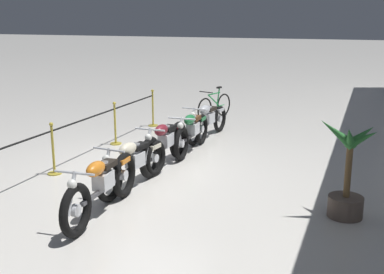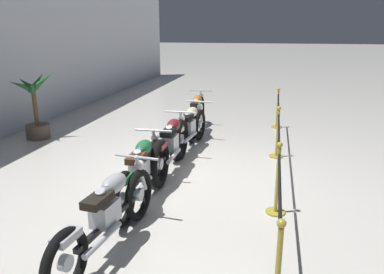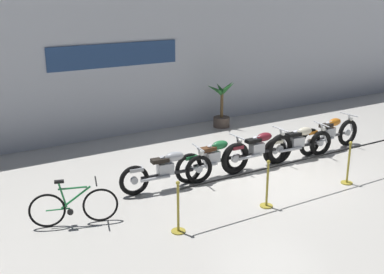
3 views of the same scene
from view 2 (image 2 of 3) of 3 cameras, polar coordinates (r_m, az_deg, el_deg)
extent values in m
plane|color=silver|center=(6.81, 1.00, -5.55)|extent=(120.00, 120.00, 0.00)
torus|color=black|center=(5.19, -8.11, -8.72)|extent=(0.71, 0.17, 0.70)
torus|color=black|center=(4.00, -18.71, -17.71)|extent=(0.71, 0.17, 0.70)
cylinder|color=silver|center=(5.19, -8.11, -8.72)|extent=(0.17, 0.10, 0.17)
cylinder|color=silver|center=(4.00, -18.71, -17.71)|extent=(0.17, 0.10, 0.17)
cylinder|color=silver|center=(5.16, -7.80, -5.47)|extent=(0.31, 0.09, 0.59)
cube|color=silver|center=(4.45, -13.09, -11.16)|extent=(0.38, 0.25, 0.26)
cylinder|color=silver|center=(4.40, -12.98, -8.62)|extent=(0.19, 0.13, 0.24)
cylinder|color=silver|center=(4.33, -13.54, -9.04)|extent=(0.19, 0.13, 0.24)
cylinder|color=silver|center=(4.23, -13.41, -14.90)|extent=(0.70, 0.14, 0.07)
cube|color=black|center=(4.56, -12.65, -12.46)|extent=(1.29, 0.19, 0.06)
ellipsoid|color=#B7BABF|center=(4.52, -11.81, -7.00)|extent=(0.48, 0.26, 0.22)
cube|color=black|center=(4.26, -14.18, -9.27)|extent=(0.42, 0.24, 0.09)
cube|color=#B7BABF|center=(3.90, -18.62, -14.24)|extent=(0.33, 0.19, 0.08)
cylinder|color=silver|center=(4.97, -8.47, -3.05)|extent=(0.10, 0.62, 0.04)
sphere|color=silver|center=(5.08, -8.00, -4.26)|extent=(0.14, 0.14, 0.14)
torus|color=black|center=(6.33, -5.75, -3.76)|extent=(0.75, 0.13, 0.74)
torus|color=black|center=(5.07, -10.35, -9.25)|extent=(0.75, 0.13, 0.74)
cylinder|color=silver|center=(6.33, -5.75, -3.76)|extent=(0.18, 0.09, 0.18)
cylinder|color=silver|center=(5.07, -10.35, -9.25)|extent=(0.18, 0.09, 0.18)
cylinder|color=silver|center=(6.32, -5.60, -1.07)|extent=(0.30, 0.07, 0.59)
cube|color=silver|center=(5.58, -8.01, -4.88)|extent=(0.37, 0.23, 0.26)
cylinder|color=silver|center=(5.55, -7.95, -2.80)|extent=(0.18, 0.12, 0.24)
cylinder|color=silver|center=(5.48, -8.22, -3.08)|extent=(0.18, 0.12, 0.24)
cylinder|color=silver|center=(5.33, -7.52, -7.54)|extent=(0.70, 0.09, 0.07)
cube|color=black|center=(5.68, -7.79, -6.02)|extent=(1.16, 0.10, 0.06)
ellipsoid|color=#1E6B38|center=(5.70, -7.38, -1.63)|extent=(0.47, 0.23, 0.22)
cube|color=#4C2D19|center=(5.39, -8.53, -3.18)|extent=(0.41, 0.21, 0.09)
cube|color=#1E6B38|center=(5.00, -10.31, -6.20)|extent=(0.32, 0.17, 0.08)
cylinder|color=silver|center=(6.14, -5.95, 1.00)|extent=(0.06, 0.62, 0.04)
sphere|color=silver|center=(6.26, -5.70, -0.04)|extent=(0.14, 0.14, 0.14)
torus|color=black|center=(7.46, -1.70, -0.27)|extent=(0.81, 0.14, 0.81)
torus|color=black|center=(6.13, -4.98, -4.08)|extent=(0.81, 0.14, 0.81)
cylinder|color=silver|center=(7.46, -1.70, -0.27)|extent=(0.19, 0.08, 0.19)
cylinder|color=silver|center=(6.13, -4.98, -4.08)|extent=(0.19, 0.08, 0.19)
cylinder|color=silver|center=(7.47, -1.55, 2.00)|extent=(0.30, 0.06, 0.59)
cube|color=silver|center=(6.70, -3.31, -0.82)|extent=(0.36, 0.22, 0.26)
cylinder|color=silver|center=(6.68, -3.24, 0.92)|extent=(0.18, 0.11, 0.24)
cylinder|color=silver|center=(6.60, -3.43, 0.73)|extent=(0.18, 0.11, 0.24)
cylinder|color=silver|center=(6.43, -2.79, -2.86)|extent=(0.70, 0.07, 0.07)
cube|color=black|center=(6.78, -3.18, -1.83)|extent=(1.17, 0.06, 0.06)
ellipsoid|color=maroon|center=(6.84, -2.83, 1.81)|extent=(0.46, 0.22, 0.22)
cube|color=black|center=(6.51, -3.64, 0.70)|extent=(0.40, 0.20, 0.09)
cube|color=maroon|center=(6.08, -4.90, -1.38)|extent=(0.32, 0.16, 0.08)
cylinder|color=silver|center=(7.31, -1.77, 3.82)|extent=(0.04, 0.62, 0.04)
sphere|color=silver|center=(7.42, -1.61, 2.89)|extent=(0.14, 0.14, 0.14)
torus|color=black|center=(8.75, 1.13, 1.90)|extent=(0.72, 0.19, 0.71)
torus|color=black|center=(7.36, -2.28, -0.91)|extent=(0.72, 0.19, 0.71)
cylinder|color=silver|center=(8.75, 1.13, 1.90)|extent=(0.17, 0.10, 0.17)
cylinder|color=silver|center=(7.36, -2.28, -0.91)|extent=(0.17, 0.10, 0.17)
cylinder|color=silver|center=(8.77, 1.31, 3.83)|extent=(0.31, 0.08, 0.59)
cube|color=silver|center=(7.96, -0.54, 1.63)|extent=(0.38, 0.25, 0.26)
cylinder|color=silver|center=(7.95, -0.46, 3.09)|extent=(0.19, 0.13, 0.24)
cylinder|color=silver|center=(7.88, -0.64, 2.96)|extent=(0.19, 0.13, 0.24)
cylinder|color=silver|center=(7.68, -0.25, 0.00)|extent=(0.70, 0.14, 0.07)
cube|color=black|center=(8.05, -0.43, 0.75)|extent=(1.22, 0.17, 0.06)
ellipsoid|color=beige|center=(8.12, -0.04, 3.80)|extent=(0.48, 0.26, 0.22)
cube|color=black|center=(7.79, -0.85, 2.96)|extent=(0.42, 0.24, 0.09)
cube|color=beige|center=(7.34, -2.17, 1.07)|extent=(0.33, 0.19, 0.08)
cylinder|color=silver|center=(8.61, 1.11, 5.41)|extent=(0.09, 0.62, 0.04)
sphere|color=silver|center=(8.72, 1.26, 4.60)|extent=(0.14, 0.14, 0.14)
torus|color=black|center=(10.06, 1.31, 4.02)|extent=(0.79, 0.18, 0.79)
torus|color=black|center=(8.50, -0.09, 1.73)|extent=(0.79, 0.18, 0.79)
cylinder|color=silver|center=(10.06, 1.31, 4.02)|extent=(0.19, 0.09, 0.18)
cylinder|color=silver|center=(8.50, -0.09, 1.73)|extent=(0.19, 0.09, 0.18)
cylinder|color=silver|center=(10.10, 1.39, 5.70)|extent=(0.31, 0.08, 0.59)
cube|color=silver|center=(9.20, 0.63, 3.87)|extent=(0.37, 0.24, 0.26)
cylinder|color=silver|center=(9.20, 0.67, 5.14)|extent=(0.19, 0.12, 0.24)
cylinder|color=silver|center=(9.12, 0.60, 5.04)|extent=(0.19, 0.12, 0.24)
cylinder|color=silver|center=(8.92, 1.25, 2.55)|extent=(0.70, 0.12, 0.07)
cube|color=#47474C|center=(9.28, 0.67, 3.09)|extent=(1.30, 0.14, 0.06)
ellipsoid|color=orange|center=(9.37, 0.83, 5.72)|extent=(0.47, 0.25, 0.22)
cube|color=black|center=(9.03, 0.52, 5.06)|extent=(0.41, 0.23, 0.09)
cube|color=orange|center=(8.49, -0.03, 3.64)|extent=(0.33, 0.18, 0.08)
cylinder|color=silver|center=(9.94, 1.32, 7.09)|extent=(0.08, 0.62, 0.04)
sphere|color=silver|center=(10.04, 1.37, 6.38)|extent=(0.14, 0.14, 0.14)
cylinder|color=brown|center=(9.62, -22.41, 0.80)|extent=(0.54, 0.54, 0.33)
cylinder|color=brown|center=(9.49, -22.79, 4.24)|extent=(0.10, 0.10, 0.85)
cone|color=#286B2D|center=(9.55, -22.45, 7.87)|extent=(0.54, 0.19, 0.46)
cone|color=#286B2D|center=(9.52, -23.93, 7.41)|extent=(0.21, 0.47, 0.39)
cone|color=#286B2D|center=(9.33, -24.51, 7.09)|extent=(0.54, 0.48, 0.43)
cone|color=#286B2D|center=(9.20, -23.15, 6.95)|extent=(0.49, 0.43, 0.36)
cone|color=#286B2D|center=(9.35, -21.84, 7.91)|extent=(0.34, 0.57, 0.56)
sphere|color=gold|center=(3.18, 13.49, -12.69)|extent=(0.08, 0.08, 0.08)
cylinder|color=black|center=(4.22, 13.22, -7.25)|extent=(2.08, 0.04, 0.04)
cylinder|color=black|center=(6.41, 13.10, 0.91)|extent=(2.37, 0.04, 0.04)
cylinder|color=black|center=(8.78, 13.04, 5.02)|extent=(2.30, 0.04, 0.04)
cylinder|color=gold|center=(5.56, 12.57, -11.07)|extent=(0.28, 0.28, 0.03)
cylinder|color=gold|center=(5.36, 12.89, -6.43)|extent=(0.05, 0.05, 0.95)
sphere|color=gold|center=(5.19, 13.25, -1.17)|extent=(0.08, 0.08, 0.08)
cylinder|color=gold|center=(7.84, 12.66, -2.87)|extent=(0.28, 0.28, 0.03)
cylinder|color=gold|center=(7.70, 12.89, 0.56)|extent=(0.05, 0.05, 0.95)
sphere|color=gold|center=(7.58, 13.13, 4.31)|extent=(0.08, 0.08, 0.08)
cylinder|color=gold|center=(10.14, 12.71, 1.50)|extent=(0.28, 0.28, 0.03)
cylinder|color=gold|center=(10.03, 12.89, 4.19)|extent=(0.05, 0.05, 0.95)
sphere|color=gold|center=(9.94, 13.07, 7.09)|extent=(0.08, 0.08, 0.08)
camera|label=1|loc=(16.03, -8.65, 17.99)|focal=45.00mm
camera|label=3|loc=(7.71, 115.01, 8.33)|focal=45.00mm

